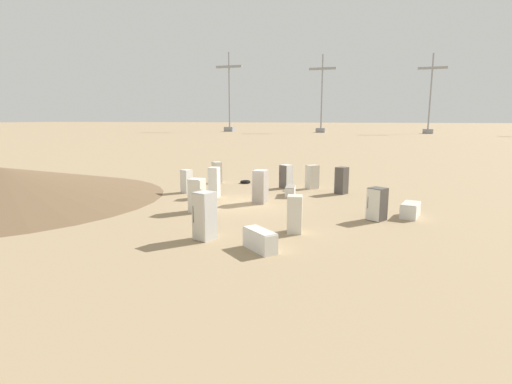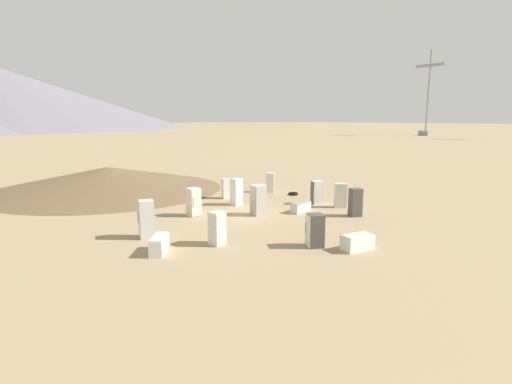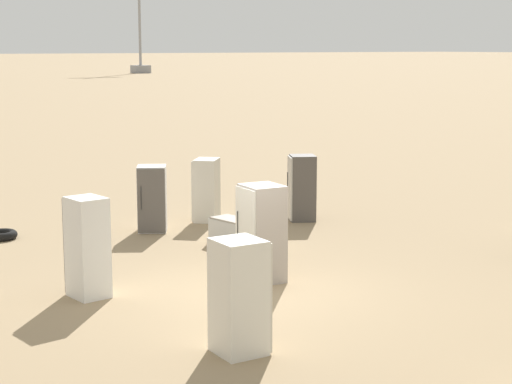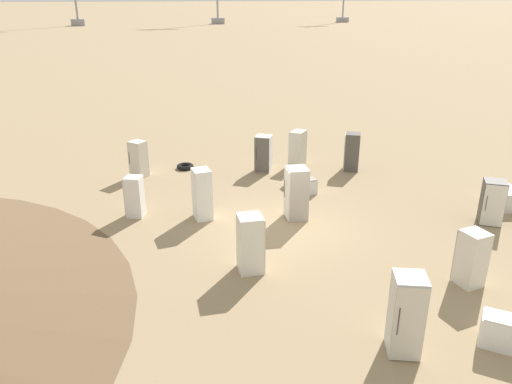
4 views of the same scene
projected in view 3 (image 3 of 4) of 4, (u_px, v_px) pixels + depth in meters
The scene contains 10 objects.
ground_plane at pixel (253, 291), 15.85m from camera, with size 1000.00×1000.00×0.00m, color #9E8460.
power_pylon_0 at pixel (140, 32), 142.78m from camera, with size 7.70×2.64×22.01m.
discarded_fridge_0 at pixel (152, 199), 20.88m from camera, with size 0.93×0.94×1.62m.
discarded_fridge_3 at pixel (87, 247), 15.39m from camera, with size 0.66×0.81×1.83m.
discarded_fridge_6 at pixel (261, 233), 16.42m from camera, with size 0.78×0.84×1.88m.
discarded_fridge_7 at pixel (302, 188), 22.20m from camera, with size 0.89×0.88×1.71m.
discarded_fridge_8 at pixel (240, 234), 19.31m from camera, with size 0.82×1.66×0.62m.
discarded_fridge_12 at pixel (240, 297), 12.55m from camera, with size 0.73×0.73×1.72m.
discarded_fridge_13 at pixel (206, 190), 22.14m from camera, with size 0.96×0.97×1.62m.
scrap_tire at pixel (1, 235), 20.15m from camera, with size 0.78×0.78×0.20m.
Camera 3 is at (8.24, 12.90, 4.49)m, focal length 60.00 mm.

